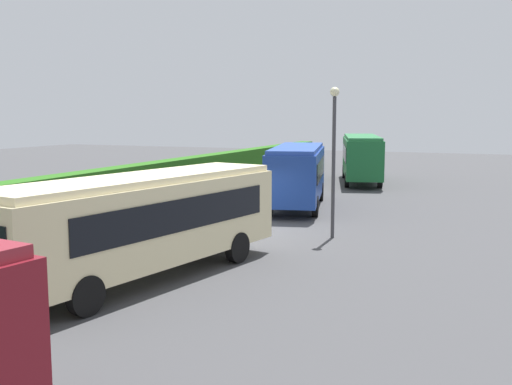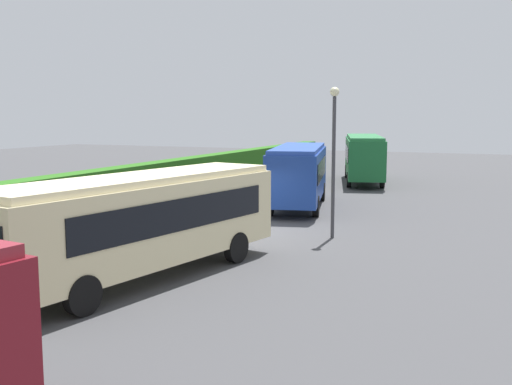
{
  "view_description": "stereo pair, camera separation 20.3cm",
  "coord_description": "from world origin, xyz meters",
  "px_view_note": "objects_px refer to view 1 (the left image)",
  "views": [
    {
      "loc": [
        -22.56,
        -9.55,
        4.78
      ],
      "look_at": [
        -0.83,
        -0.52,
        1.69
      ],
      "focal_mm": 42.07,
      "sensor_mm": 36.0,
      "label": 1
    },
    {
      "loc": [
        -22.48,
        -9.73,
        4.78
      ],
      "look_at": [
        -0.83,
        -0.52,
        1.69
      ],
      "focal_mm": 42.07,
      "sensor_mm": 36.0,
      "label": 2
    }
  ],
  "objects_px": {
    "bus_green": "(361,156)",
    "person_far": "(316,168)",
    "bus_cream": "(144,220)",
    "lamppost": "(334,145)",
    "person_right": "(215,188)",
    "person_center": "(44,249)",
    "bus_blue": "(297,172)",
    "traffic_cone": "(166,221)"
  },
  "relations": [
    {
      "from": "bus_green",
      "to": "person_far",
      "type": "bearing_deg",
      "value": 73.39
    },
    {
      "from": "bus_cream",
      "to": "lamppost",
      "type": "relative_size",
      "value": 1.79
    },
    {
      "from": "person_right",
      "to": "bus_cream",
      "type": "bearing_deg",
      "value": 83.11
    },
    {
      "from": "person_center",
      "to": "lamppost",
      "type": "bearing_deg",
      "value": -127.88
    },
    {
      "from": "bus_blue",
      "to": "person_far",
      "type": "distance_m",
      "value": 12.79
    },
    {
      "from": "bus_cream",
      "to": "bus_green",
      "type": "height_order",
      "value": "bus_green"
    },
    {
      "from": "person_far",
      "to": "traffic_cone",
      "type": "bearing_deg",
      "value": 72.4
    },
    {
      "from": "person_far",
      "to": "bus_cream",
      "type": "bearing_deg",
      "value": 80.38
    },
    {
      "from": "bus_green",
      "to": "person_center",
      "type": "height_order",
      "value": "bus_green"
    },
    {
      "from": "bus_cream",
      "to": "person_center",
      "type": "relative_size",
      "value": 5.92
    },
    {
      "from": "person_center",
      "to": "bus_blue",
      "type": "bearing_deg",
      "value": -102.27
    },
    {
      "from": "bus_green",
      "to": "traffic_cone",
      "type": "xyz_separation_m",
      "value": [
        -19.84,
        3.85,
        -1.58
      ]
    },
    {
      "from": "lamppost",
      "to": "bus_green",
      "type": "bearing_deg",
      "value": 9.47
    },
    {
      "from": "bus_blue",
      "to": "person_right",
      "type": "distance_m",
      "value": 4.52
    },
    {
      "from": "bus_blue",
      "to": "person_right",
      "type": "relative_size",
      "value": 5.43
    },
    {
      "from": "traffic_cone",
      "to": "person_far",
      "type": "bearing_deg",
      "value": -1.6
    },
    {
      "from": "bus_cream",
      "to": "person_right",
      "type": "xyz_separation_m",
      "value": [
        13.89,
        4.61,
        -0.9
      ]
    },
    {
      "from": "person_far",
      "to": "traffic_cone",
      "type": "xyz_separation_m",
      "value": [
        -19.89,
        0.56,
        -0.6
      ]
    },
    {
      "from": "bus_cream",
      "to": "bus_blue",
      "type": "height_order",
      "value": "bus_blue"
    },
    {
      "from": "person_right",
      "to": "lamppost",
      "type": "xyz_separation_m",
      "value": [
        -6.07,
        -8.08,
        2.73
      ]
    },
    {
      "from": "bus_cream",
      "to": "lamppost",
      "type": "xyz_separation_m",
      "value": [
        7.82,
        -3.47,
        1.83
      ]
    },
    {
      "from": "bus_cream",
      "to": "bus_blue",
      "type": "distance_m",
      "value": 14.54
    },
    {
      "from": "bus_cream",
      "to": "bus_blue",
      "type": "bearing_deg",
      "value": -167.97
    },
    {
      "from": "person_center",
      "to": "traffic_cone",
      "type": "bearing_deg",
      "value": -87.17
    },
    {
      "from": "bus_blue",
      "to": "traffic_cone",
      "type": "distance_m",
      "value": 8.29
    },
    {
      "from": "bus_blue",
      "to": "lamppost",
      "type": "xyz_separation_m",
      "value": [
        -6.72,
        -3.71,
        1.78
      ]
    },
    {
      "from": "bus_blue",
      "to": "bus_cream",
      "type": "bearing_deg",
      "value": 167.25
    },
    {
      "from": "bus_blue",
      "to": "bus_green",
      "type": "height_order",
      "value": "bus_green"
    },
    {
      "from": "person_right",
      "to": "lamppost",
      "type": "height_order",
      "value": "lamppost"
    },
    {
      "from": "lamppost",
      "to": "person_far",
      "type": "bearing_deg",
      "value": 18.7
    },
    {
      "from": "bus_cream",
      "to": "bus_green",
      "type": "bearing_deg",
      "value": -169.52
    },
    {
      "from": "bus_green",
      "to": "person_right",
      "type": "height_order",
      "value": "bus_green"
    },
    {
      "from": "person_right",
      "to": "person_center",
      "type": "bearing_deg",
      "value": 72.14
    },
    {
      "from": "bus_cream",
      "to": "bus_blue",
      "type": "relative_size",
      "value": 1.15
    },
    {
      "from": "person_center",
      "to": "person_right",
      "type": "xyz_separation_m",
      "value": [
        15.03,
        1.95,
        -0.05
      ]
    },
    {
      "from": "lamppost",
      "to": "bus_blue",
      "type": "bearing_deg",
      "value": 28.93
    },
    {
      "from": "bus_cream",
      "to": "person_right",
      "type": "bearing_deg",
      "value": -150.56
    },
    {
      "from": "bus_cream",
      "to": "traffic_cone",
      "type": "xyz_separation_m",
      "value": [
        7.09,
        3.58,
        -1.47
      ]
    },
    {
      "from": "traffic_cone",
      "to": "bus_cream",
      "type": "bearing_deg",
      "value": -153.25
    },
    {
      "from": "person_right",
      "to": "bus_green",
      "type": "bearing_deg",
      "value": -135.81
    },
    {
      "from": "person_right",
      "to": "traffic_cone",
      "type": "relative_size",
      "value": 2.76
    },
    {
      "from": "bus_blue",
      "to": "bus_green",
      "type": "distance_m",
      "value": 12.41
    }
  ]
}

